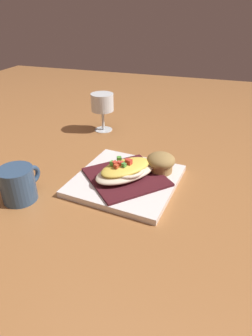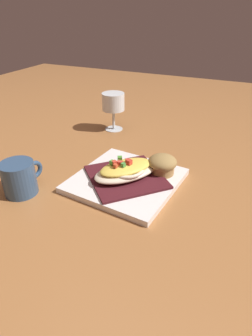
{
  "view_description": "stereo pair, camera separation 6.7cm",
  "coord_description": "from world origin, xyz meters",
  "px_view_note": "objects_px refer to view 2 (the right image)",
  "views": [
    {
      "loc": [
        0.2,
        -0.6,
        0.42
      ],
      "look_at": [
        0.0,
        0.0,
        0.05
      ],
      "focal_mm": 30.36,
      "sensor_mm": 36.0,
      "label": 1
    },
    {
      "loc": [
        0.26,
        -0.58,
        0.42
      ],
      "look_at": [
        0.0,
        0.0,
        0.05
      ],
      "focal_mm": 30.36,
      "sensor_mm": 36.0,
      "label": 2
    }
  ],
  "objects_px": {
    "gratin_dish": "(126,170)",
    "stemmed_glass": "(113,104)",
    "square_plate": "(126,180)",
    "coffee_mug": "(20,180)",
    "muffin": "(162,164)"
  },
  "relations": [
    {
      "from": "muffin",
      "to": "stemmed_glass",
      "type": "distance_m",
      "value": 0.38
    },
    {
      "from": "muffin",
      "to": "coffee_mug",
      "type": "height_order",
      "value": "coffee_mug"
    },
    {
      "from": "square_plate",
      "to": "gratin_dish",
      "type": "bearing_deg",
      "value": -146.84
    },
    {
      "from": "muffin",
      "to": "gratin_dish",
      "type": "bearing_deg",
      "value": -141.1
    },
    {
      "from": "gratin_dish",
      "to": "coffee_mug",
      "type": "height_order",
      "value": "coffee_mug"
    },
    {
      "from": "square_plate",
      "to": "stemmed_glass",
      "type": "bearing_deg",
      "value": 121.4
    },
    {
      "from": "gratin_dish",
      "to": "stemmed_glass",
      "type": "distance_m",
      "value": 0.38
    },
    {
      "from": "muffin",
      "to": "stemmed_glass",
      "type": "bearing_deg",
      "value": 136.77
    },
    {
      "from": "square_plate",
      "to": "coffee_mug",
      "type": "relative_size",
      "value": 2.29
    },
    {
      "from": "square_plate",
      "to": "muffin",
      "type": "xyz_separation_m",
      "value": [
        0.08,
        0.06,
        0.04
      ]
    },
    {
      "from": "stemmed_glass",
      "to": "gratin_dish",
      "type": "bearing_deg",
      "value": -58.63
    },
    {
      "from": "gratin_dish",
      "to": "stemmed_glass",
      "type": "bearing_deg",
      "value": 121.37
    },
    {
      "from": "gratin_dish",
      "to": "stemmed_glass",
      "type": "relative_size",
      "value": 1.43
    },
    {
      "from": "gratin_dish",
      "to": "square_plate",
      "type": "bearing_deg",
      "value": 33.16
    },
    {
      "from": "square_plate",
      "to": "coffee_mug",
      "type": "distance_m",
      "value": 0.27
    }
  ]
}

